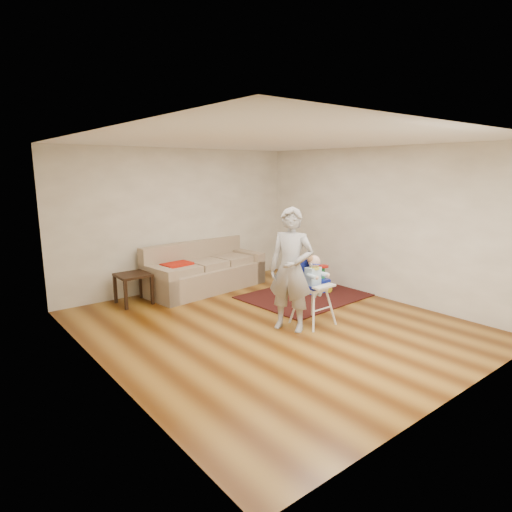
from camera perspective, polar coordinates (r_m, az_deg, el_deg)
ground at (r=6.54m, az=2.22°, el=-9.17°), size 5.50×5.50×0.00m
room_envelope at (r=6.54m, az=-0.69°, el=7.71°), size 5.04×5.52×2.72m
sofa at (r=8.34m, az=-6.76°, el=-1.40°), size 2.46×1.25×0.91m
side_table at (r=7.75m, az=-16.01°, el=-4.22°), size 0.53×0.53×0.53m
area_rug at (r=8.01m, az=6.72°, el=-5.25°), size 2.30×1.78×0.02m
ride_on_toy at (r=8.19m, az=8.09°, el=-3.04°), size 0.50×0.39×0.50m
toy_ball at (r=7.41m, az=5.66°, el=-5.91°), size 0.16×0.16×0.16m
high_chair at (r=6.48m, az=7.65°, el=-4.67°), size 0.50×0.50×1.07m
adult at (r=6.14m, az=4.68°, el=-1.84°), size 0.68×0.78×1.79m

